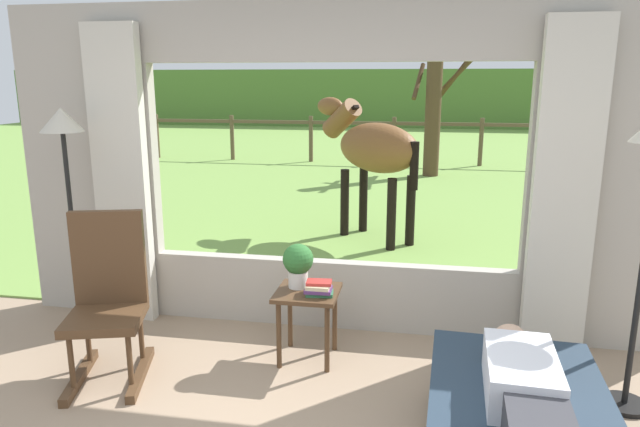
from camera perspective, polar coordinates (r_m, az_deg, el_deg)
name	(u,v)px	position (r m, az deg, el deg)	size (l,w,h in m)	color
back_wall_with_window	(331,175)	(4.43, 1.07, 3.85)	(5.20, 0.12, 2.55)	#ADA599
curtain_panel_left	(121,178)	(4.88, -19.26, 3.38)	(0.44, 0.10, 2.40)	beige
curtain_panel_right	(564,192)	(4.36, 23.23, 1.96)	(0.44, 0.10, 2.40)	beige
outdoor_pasture_lawn	(396,155)	(15.36, 7.64, 5.77)	(36.00, 21.68, 0.02)	#759E47
distant_hill_ridge	(409,98)	(25.08, 8.87, 11.30)	(36.00, 2.00, 2.40)	#517733
reclining_person	(527,399)	(2.96, 20.02, -17.00)	(0.37, 1.44, 0.22)	silver
rocking_chair	(108,298)	(4.12, -20.44, -7.89)	(0.63, 0.78, 1.12)	#4C331E
side_table	(308,303)	(4.10, -1.25, -8.94)	(0.44, 0.44, 0.52)	#4C331E
potted_plant	(298,263)	(4.07, -2.21, -4.94)	(0.22, 0.22, 0.32)	silver
book_stack	(319,288)	(3.97, -0.12, -7.49)	(0.20, 0.16, 0.10)	#337247
floor_lamp_left	(65,154)	(4.71, -24.13, 5.48)	(0.32, 0.32, 1.77)	black
horse	(373,148)	(7.02, 5.32, 6.49)	(1.58, 1.47, 1.73)	brown
pasture_tree	(435,102)	(12.06, 11.41, 10.89)	(1.29, 1.12, 3.26)	#4C3823
pasture_fence_line	(394,133)	(13.69, 7.40, 7.97)	(16.10, 0.10, 1.10)	brown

